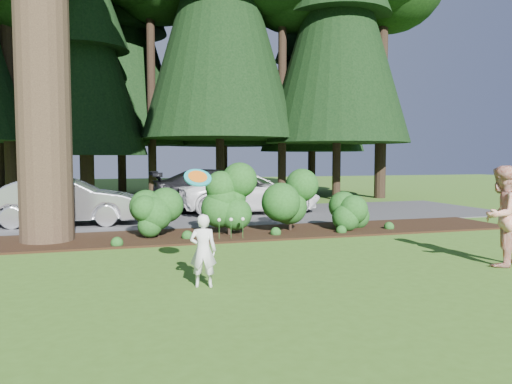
{
  "coord_description": "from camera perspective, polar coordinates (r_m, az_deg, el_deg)",
  "views": [
    {
      "loc": [
        -3.26,
        -9.42,
        2.05
      ],
      "look_at": [
        -0.13,
        0.83,
        1.3
      ],
      "focal_mm": 35.0,
      "sensor_mm": 36.0,
      "label": 1
    }
  ],
  "objects": [
    {
      "name": "driveway",
      "position": [
        17.35,
        -6.0,
        -2.76
      ],
      "size": [
        22.0,
        6.0,
        0.03
      ],
      "primitive_type": "cube",
      "color": "#38383A",
      "rests_on": "ground"
    },
    {
      "name": "frisbee",
      "position": [
        8.14,
        -6.68,
        1.67
      ],
      "size": [
        0.46,
        0.38,
        0.29
      ],
      "color": "teal",
      "rests_on": "ground"
    },
    {
      "name": "adult",
      "position": [
        10.45,
        26.24,
        -2.47
      ],
      "size": [
        1.12,
        1.0,
        1.89
      ],
      "primitive_type": "imported",
      "rotation": [
        0.0,
        0.0,
        3.51
      ],
      "color": "#C53D1A",
      "rests_on": "ground"
    },
    {
      "name": "car_white_suv",
      "position": [
        18.17,
        -0.71,
        -0.1
      ],
      "size": [
        5.22,
        2.48,
        1.44
      ],
      "primitive_type": "imported",
      "rotation": [
        0.0,
        0.0,
        1.59
      ],
      "color": "white",
      "rests_on": "driveway"
    },
    {
      "name": "ground",
      "position": [
        10.17,
        2.11,
        -7.62
      ],
      "size": [
        80.0,
        80.0,
        0.0
      ],
      "primitive_type": "plane",
      "color": "#3A641C",
      "rests_on": "ground"
    },
    {
      "name": "car_silver_wagon",
      "position": [
        15.89,
        -21.01,
        -0.97
      ],
      "size": [
        4.48,
        1.92,
        1.43
      ],
      "primitive_type": "imported",
      "rotation": [
        0.0,
        0.0,
        1.48
      ],
      "color": "silver",
      "rests_on": "driveway"
    },
    {
      "name": "mulch_bed",
      "position": [
        13.24,
        -2.5,
        -4.8
      ],
      "size": [
        16.0,
        2.5,
        0.05
      ],
      "primitive_type": "cube",
      "color": "black",
      "rests_on": "ground"
    },
    {
      "name": "lily_cluster",
      "position": [
        12.28,
        -2.87,
        -3.27
      ],
      "size": [
        0.69,
        0.09,
        0.57
      ],
      "color": "#1A4515",
      "rests_on": "ground"
    },
    {
      "name": "tree_wall",
      "position": [
        27.08,
        -9.4,
        19.93
      ],
      "size": [
        25.66,
        12.15,
        17.09
      ],
      "color": "black",
      "rests_on": "ground"
    },
    {
      "name": "car_dark_suv",
      "position": [
        19.1,
        -3.91,
        0.27
      ],
      "size": [
        5.41,
        2.28,
        1.56
      ],
      "primitive_type": "imported",
      "rotation": [
        0.0,
        0.0,
        1.55
      ],
      "color": "black",
      "rests_on": "driveway"
    },
    {
      "name": "child",
      "position": [
        7.95,
        -6.07,
        -6.67
      ],
      "size": [
        0.48,
        0.39,
        1.16
      ],
      "primitive_type": "imported",
      "rotation": [
        0.0,
        0.0,
        2.85
      ],
      "color": "white",
      "rests_on": "ground"
    },
    {
      "name": "shrub_row",
      "position": [
        13.25,
        0.84,
        -1.38
      ],
      "size": [
        6.53,
        1.6,
        1.61
      ],
      "color": "#1A4515",
      "rests_on": "ground"
    }
  ]
}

